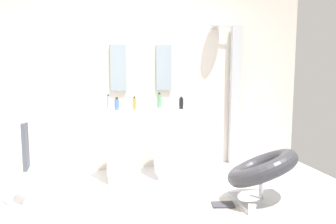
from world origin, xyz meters
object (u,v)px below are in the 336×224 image
at_px(pedestal_sink_right, 171,140).
at_px(soap_bottle_black, 181,103).
at_px(towel_rack, 23,148).
at_px(coffee_mug, 252,210).
at_px(soap_bottle_amber, 134,104).
at_px(shower_column, 234,92).
at_px(soap_bottle_grey, 108,102).
at_px(magazine_charcoal, 223,205).
at_px(soap_bottle_green, 159,101).
at_px(soap_bottle_blue, 117,104).
at_px(pedestal_sink_left, 123,143).
at_px(lounge_chair, 262,172).

bearing_deg(pedestal_sink_right, soap_bottle_black, -54.75).
height_order(towel_rack, coffee_mug, towel_rack).
bearing_deg(soap_bottle_black, pedestal_sink_right, 125.25).
relative_size(towel_rack, soap_bottle_amber, 5.69).
height_order(shower_column, soap_bottle_grey, shower_column).
bearing_deg(shower_column, coffee_mug, -106.97).
xyz_separation_m(towel_rack, soap_bottle_grey, (0.93, 0.68, 0.38)).
bearing_deg(magazine_charcoal, soap_bottle_green, 121.57).
height_order(pedestal_sink_right, soap_bottle_amber, soap_bottle_amber).
distance_m(soap_bottle_blue, soap_bottle_amber, 0.22).
bearing_deg(magazine_charcoal, soap_bottle_amber, 138.20).
distance_m(coffee_mug, soap_bottle_grey, 2.17).
height_order(pedestal_sink_left, lounge_chair, pedestal_sink_left).
distance_m(pedestal_sink_left, soap_bottle_amber, 0.54).
relative_size(magazine_charcoal, soap_bottle_blue, 1.45).
xyz_separation_m(magazine_charcoal, soap_bottle_blue, (-1.01, 1.05, 0.98)).
relative_size(lounge_chair, soap_bottle_grey, 5.86).
height_order(towel_rack, soap_bottle_green, soap_bottle_green).
height_order(towel_rack, soap_bottle_grey, soap_bottle_grey).
height_order(pedestal_sink_left, soap_bottle_grey, soap_bottle_grey).
relative_size(pedestal_sink_left, coffee_mug, 9.46).
bearing_deg(towel_rack, soap_bottle_blue, 28.38).
bearing_deg(towel_rack, lounge_chair, -11.57).
bearing_deg(soap_bottle_grey, soap_bottle_amber, -23.61).
distance_m(soap_bottle_grey, soap_bottle_amber, 0.34).
xyz_separation_m(pedestal_sink_right, soap_bottle_green, (-0.15, 0.05, 0.52)).
relative_size(pedestal_sink_right, soap_bottle_blue, 6.41).
bearing_deg(soap_bottle_black, pedestal_sink_left, 169.58).
height_order(soap_bottle_grey, soap_bottle_green, soap_bottle_green).
bearing_deg(shower_column, soap_bottle_green, -162.68).
relative_size(soap_bottle_blue, soap_bottle_black, 1.02).
distance_m(lounge_chair, soap_bottle_amber, 1.74).
distance_m(towel_rack, soap_bottle_grey, 1.22).
distance_m(pedestal_sink_right, soap_bottle_blue, 0.88).
bearing_deg(soap_bottle_blue, lounge_chair, -36.43).
height_order(pedestal_sink_right, soap_bottle_grey, soap_bottle_grey).
distance_m(lounge_chair, soap_bottle_green, 1.62).
distance_m(soap_bottle_green, soap_bottle_black, 0.31).
distance_m(pedestal_sink_right, lounge_chair, 1.36).
relative_size(lounge_chair, soap_bottle_blue, 6.85).
distance_m(pedestal_sink_left, towel_rack, 1.28).
bearing_deg(magazine_charcoal, pedestal_sink_right, 115.45).
height_order(magazine_charcoal, soap_bottle_amber, soap_bottle_amber).
distance_m(towel_rack, soap_bottle_green, 1.78).
bearing_deg(soap_bottle_amber, towel_rack, -156.34).
bearing_deg(soap_bottle_amber, magazine_charcoal, -52.57).
relative_size(soap_bottle_grey, soap_bottle_black, 1.19).
distance_m(pedestal_sink_left, lounge_chair, 1.79).
height_order(pedestal_sink_left, pedestal_sink_right, same).
height_order(soap_bottle_grey, soap_bottle_blue, soap_bottle_grey).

